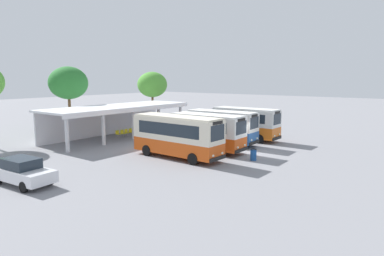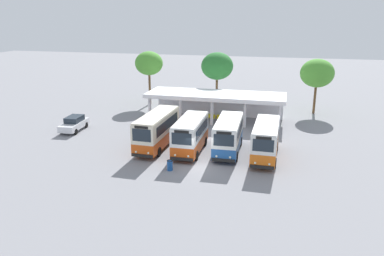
% 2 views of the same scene
% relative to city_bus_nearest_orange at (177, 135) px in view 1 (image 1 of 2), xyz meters
% --- Properties ---
extents(ground_plane, '(180.00, 180.00, 0.00)m').
position_rel_city_bus_nearest_orange_xyz_m(ground_plane, '(5.20, -3.66, -1.87)').
color(ground_plane, gray).
extents(city_bus_nearest_orange, '(2.39, 7.94, 3.39)m').
position_rel_city_bus_nearest_orange_xyz_m(city_bus_nearest_orange, '(0.00, 0.00, 0.00)').
color(city_bus_nearest_orange, black).
rests_on(city_bus_nearest_orange, ground).
extents(city_bus_second_in_row, '(2.36, 6.80, 3.25)m').
position_rel_city_bus_nearest_orange_xyz_m(city_bus_second_in_row, '(3.50, -0.50, -0.07)').
color(city_bus_second_in_row, black).
rests_on(city_bus_second_in_row, ground).
extents(city_bus_middle_cream, '(2.44, 7.03, 3.22)m').
position_rel_city_bus_nearest_orange_xyz_m(city_bus_middle_cream, '(7.01, 0.22, -0.09)').
color(city_bus_middle_cream, black).
rests_on(city_bus_middle_cream, ground).
extents(city_bus_fourth_amber, '(2.26, 7.05, 3.27)m').
position_rel_city_bus_nearest_orange_xyz_m(city_bus_fourth_amber, '(10.51, -0.49, -0.06)').
color(city_bus_fourth_amber, black).
rests_on(city_bus_fourth_amber, ground).
extents(parked_car_flank, '(2.09, 4.42, 1.62)m').
position_rel_city_bus_nearest_orange_xyz_m(parked_car_flank, '(-10.95, 3.00, -1.04)').
color(parked_car_flank, black).
rests_on(parked_car_flank, ground).
extents(terminal_canopy, '(16.82, 5.46, 3.40)m').
position_rel_city_bus_nearest_orange_xyz_m(terminal_canopy, '(3.72, 11.72, 0.75)').
color(terminal_canopy, silver).
rests_on(terminal_canopy, ground).
extents(waiting_chair_end_by_column, '(0.44, 0.44, 0.86)m').
position_rel_city_bus_nearest_orange_xyz_m(waiting_chair_end_by_column, '(3.05, 10.61, -1.34)').
color(waiting_chair_end_by_column, slate).
rests_on(waiting_chair_end_by_column, ground).
extents(waiting_chair_second_from_end, '(0.44, 0.44, 0.86)m').
position_rel_city_bus_nearest_orange_xyz_m(waiting_chair_second_from_end, '(3.64, 10.53, -1.34)').
color(waiting_chair_second_from_end, slate).
rests_on(waiting_chair_second_from_end, ground).
extents(waiting_chair_middle_seat, '(0.44, 0.44, 0.86)m').
position_rel_city_bus_nearest_orange_xyz_m(waiting_chair_middle_seat, '(4.22, 10.55, -1.34)').
color(waiting_chair_middle_seat, slate).
rests_on(waiting_chair_middle_seat, ground).
extents(waiting_chair_fourth_seat, '(0.44, 0.44, 0.86)m').
position_rel_city_bus_nearest_orange_xyz_m(waiting_chair_fourth_seat, '(4.81, 10.51, -1.34)').
color(waiting_chair_fourth_seat, slate).
rests_on(waiting_chair_fourth_seat, ground).
extents(roadside_tree_behind_canopy, '(4.45, 4.45, 7.66)m').
position_rel_city_bus_nearest_orange_xyz_m(roadside_tree_behind_canopy, '(2.56, 18.38, 3.88)').
color(roadside_tree_behind_canopy, brown).
rests_on(roadside_tree_behind_canopy, ground).
extents(roadside_tree_east_of_canopy, '(4.32, 4.32, 7.19)m').
position_rel_city_bus_nearest_orange_xyz_m(roadside_tree_east_of_canopy, '(15.82, 17.64, 3.47)').
color(roadside_tree_east_of_canopy, brown).
rests_on(roadside_tree_east_of_canopy, ground).
extents(litter_bin_apron, '(0.49, 0.49, 0.90)m').
position_rel_city_bus_nearest_orange_xyz_m(litter_bin_apron, '(2.92, -5.27, -1.41)').
color(litter_bin_apron, '#19478C').
rests_on(litter_bin_apron, ground).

